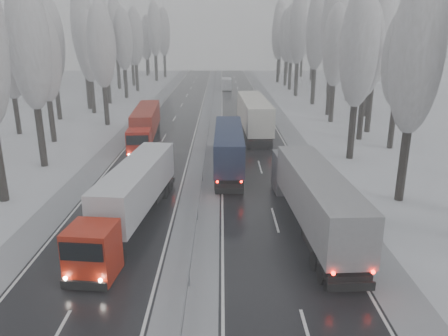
{
  "coord_description": "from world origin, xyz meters",
  "views": [
    {
      "loc": [
        1.66,
        -15.02,
        12.14
      ],
      "look_at": [
        1.83,
        16.74,
        2.2
      ],
      "focal_mm": 35.0,
      "sensor_mm": 36.0,
      "label": 1
    }
  ],
  "objects_px": {
    "box_truck_distant": "(227,84)",
    "truck_red_white": "(132,193)",
    "truck_cream_box": "(253,113)",
    "truck_red_red": "(145,123)",
    "truck_blue_box": "(229,144)",
    "truck_grey_tarp": "(313,194)"
  },
  "relations": [
    {
      "from": "truck_grey_tarp",
      "to": "truck_red_white",
      "type": "relative_size",
      "value": 1.09
    },
    {
      "from": "truck_grey_tarp",
      "to": "truck_red_red",
      "type": "height_order",
      "value": "truck_grey_tarp"
    },
    {
      "from": "truck_cream_box",
      "to": "truck_red_red",
      "type": "distance_m",
      "value": 13.08
    },
    {
      "from": "truck_grey_tarp",
      "to": "truck_cream_box",
      "type": "bearing_deg",
      "value": 90.86
    },
    {
      "from": "truck_blue_box",
      "to": "truck_cream_box",
      "type": "distance_m",
      "value": 14.08
    },
    {
      "from": "truck_grey_tarp",
      "to": "box_truck_distant",
      "type": "relative_size",
      "value": 2.43
    },
    {
      "from": "box_truck_distant",
      "to": "truck_red_red",
      "type": "distance_m",
      "value": 48.76
    },
    {
      "from": "truck_blue_box",
      "to": "box_truck_distant",
      "type": "height_order",
      "value": "truck_blue_box"
    },
    {
      "from": "box_truck_distant",
      "to": "truck_red_white",
      "type": "xyz_separation_m",
      "value": [
        -6.88,
        -70.09,
        0.94
      ]
    },
    {
      "from": "truck_red_white",
      "to": "truck_red_red",
      "type": "bearing_deg",
      "value": 103.72
    },
    {
      "from": "truck_red_white",
      "to": "truck_cream_box",
      "type": "bearing_deg",
      "value": 76.25
    },
    {
      "from": "truck_grey_tarp",
      "to": "truck_red_red",
      "type": "bearing_deg",
      "value": 118.78
    },
    {
      "from": "box_truck_distant",
      "to": "truck_cream_box",
      "type": "bearing_deg",
      "value": -87.13
    },
    {
      "from": "truck_red_white",
      "to": "truck_red_red",
      "type": "xyz_separation_m",
      "value": [
        -2.87,
        22.32,
        0.01
      ]
    },
    {
      "from": "truck_red_red",
      "to": "truck_blue_box",
      "type": "bearing_deg",
      "value": -50.55
    },
    {
      "from": "truck_blue_box",
      "to": "truck_cream_box",
      "type": "height_order",
      "value": "truck_cream_box"
    },
    {
      "from": "truck_cream_box",
      "to": "truck_red_red",
      "type": "relative_size",
      "value": 1.2
    },
    {
      "from": "truck_grey_tarp",
      "to": "truck_red_red",
      "type": "distance_m",
      "value": 27.18
    },
    {
      "from": "truck_red_red",
      "to": "truck_cream_box",
      "type": "bearing_deg",
      "value": 13.32
    },
    {
      "from": "truck_grey_tarp",
      "to": "truck_red_red",
      "type": "relative_size",
      "value": 1.08
    },
    {
      "from": "box_truck_distant",
      "to": "truck_red_red",
      "type": "height_order",
      "value": "truck_red_red"
    },
    {
      "from": "truck_grey_tarp",
      "to": "truck_red_red",
      "type": "xyz_separation_m",
      "value": [
        -14.39,
        23.06,
        -0.19
      ]
    }
  ]
}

